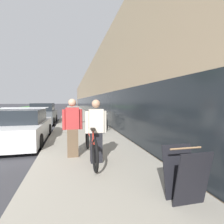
{
  "coord_description": "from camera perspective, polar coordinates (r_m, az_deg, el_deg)",
  "views": [
    {
      "loc": [
        4.24,
        -3.61,
        1.8
      ],
      "look_at": [
        8.38,
        13.91,
        0.64
      ],
      "focal_mm": 28.0,
      "sensor_mm": 36.0,
      "label": 1
    }
  ],
  "objects": [
    {
      "name": "sidewalk_slab",
      "position": [
        24.68,
        -11.68,
        -0.4
      ],
      "size": [
        3.35,
        70.0,
        0.16
      ],
      "color": "gray",
      "rests_on": "ground"
    },
    {
      "name": "cruiser_bike_middle",
      "position": [
        12.36,
        -5.79,
        -2.14
      ],
      "size": [
        0.52,
        1.84,
        0.95
      ],
      "color": "black",
      "rests_on": "sidewalk_slab"
    },
    {
      "name": "storefront_facade",
      "position": [
        33.46,
        -0.53,
        6.01
      ],
      "size": [
        10.01,
        70.0,
        6.34
      ],
      "color": "tan",
      "rests_on": "ground"
    },
    {
      "name": "parked_sedan_curbside",
      "position": [
        8.44,
        -27.01,
        -4.48
      ],
      "size": [
        1.97,
        4.59,
        1.51
      ],
      "color": "white",
      "rests_on": "ground"
    },
    {
      "name": "bike_rack_hoop",
      "position": [
        8.97,
        -3.13,
        -3.58
      ],
      "size": [
        0.05,
        0.6,
        0.84
      ],
      "color": "#4C4C51",
      "rests_on": "sidewalk_slab"
    },
    {
      "name": "person_rider",
      "position": [
        4.69,
        -5.21,
        -6.19
      ],
      "size": [
        0.57,
        0.22,
        1.68
      ],
      "color": "black",
      "rests_on": "sidewalk_slab"
    },
    {
      "name": "person_bystander",
      "position": [
        5.27,
        -12.76,
        -5.03
      ],
      "size": [
        0.58,
        0.23,
        1.71
      ],
      "color": "brown",
      "rests_on": "sidewalk_slab"
    },
    {
      "name": "cruiser_bike_nearest",
      "position": [
        10.28,
        -2.42,
        -3.47
      ],
      "size": [
        0.52,
        1.71,
        0.87
      ],
      "color": "black",
      "rests_on": "sidewalk_slab"
    },
    {
      "name": "vintage_roadster_curbside",
      "position": [
        14.75,
        -21.51,
        -0.72
      ],
      "size": [
        1.87,
        4.27,
        1.62
      ],
      "color": "#4C5156",
      "rests_on": "ground"
    },
    {
      "name": "sandwich_board_sign",
      "position": [
        3.24,
        22.79,
        -18.28
      ],
      "size": [
        0.56,
        0.56,
        0.9
      ],
      "color": "black",
      "rests_on": "sidewalk_slab"
    },
    {
      "name": "tandem_bicycle",
      "position": [
        5.11,
        -7.05,
        -10.37
      ],
      "size": [
        0.52,
        2.76,
        0.97
      ],
      "color": "black",
      "rests_on": "sidewalk_slab"
    }
  ]
}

